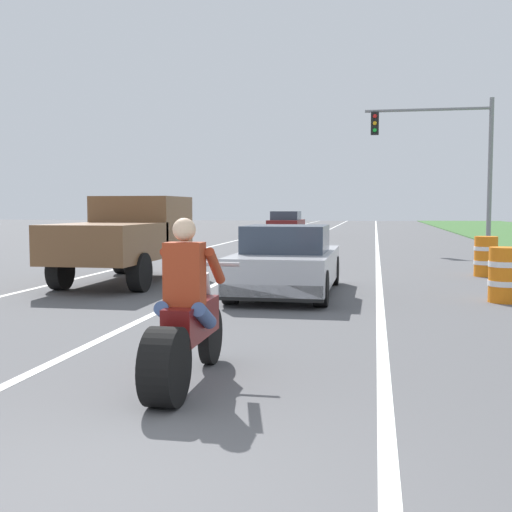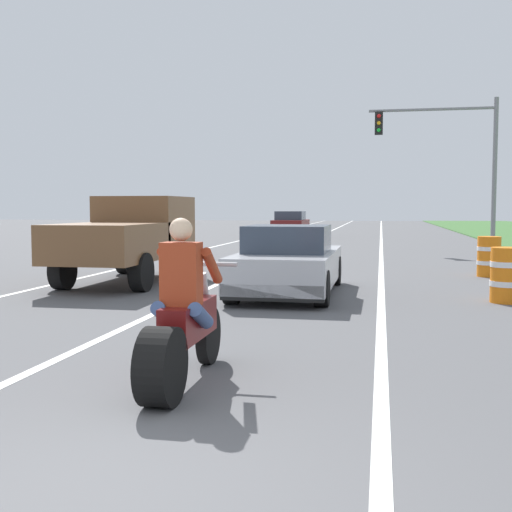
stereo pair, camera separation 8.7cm
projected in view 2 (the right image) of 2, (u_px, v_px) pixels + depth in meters
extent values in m
plane|color=#565659|center=(66.00, 503.00, 3.72)|extent=(160.00, 160.00, 0.00)
cube|color=white|center=(188.00, 253.00, 24.33)|extent=(0.14, 120.00, 0.01)
cube|color=white|center=(381.00, 255.00, 22.95)|extent=(0.14, 120.00, 0.01)
cube|color=white|center=(282.00, 254.00, 23.64)|extent=(0.14, 120.00, 0.01)
cylinder|color=black|center=(161.00, 367.00, 5.52)|extent=(0.28, 0.69, 0.69)
cylinder|color=black|center=(208.00, 335.00, 7.04)|extent=(0.12, 0.63, 0.63)
cube|color=#590F0F|center=(189.00, 320.00, 6.31)|extent=(0.28, 1.10, 0.36)
cylinder|color=#B2B2B7|center=(206.00, 303.00, 6.94)|extent=(0.08, 0.36, 0.73)
cylinder|color=#A5A5AA|center=(206.00, 264.00, 6.88)|extent=(0.70, 0.05, 0.05)
cube|color=#993319|center=(181.00, 274.00, 6.05)|extent=(0.36, 0.24, 0.60)
sphere|color=beige|center=(181.00, 230.00, 6.02)|extent=(0.22, 0.22, 0.22)
cylinder|color=#384C7A|center=(165.00, 315.00, 6.14)|extent=(0.14, 0.47, 0.32)
cylinder|color=#993319|center=(169.00, 265.00, 6.38)|extent=(0.10, 0.51, 0.40)
cylinder|color=#384C7A|center=(201.00, 316.00, 6.07)|extent=(0.14, 0.47, 0.32)
cylinder|color=#993319|center=(212.00, 266.00, 6.30)|extent=(0.10, 0.51, 0.40)
cube|color=#B7B7BC|center=(289.00, 267.00, 12.76)|extent=(1.80, 4.30, 0.64)
cube|color=#333D4C|center=(288.00, 239.00, 12.52)|extent=(1.56, 1.70, 0.52)
cube|color=black|center=(272.00, 293.00, 10.77)|extent=(1.76, 0.20, 0.28)
cylinder|color=black|center=(264.00, 269.00, 14.49)|extent=(0.24, 0.64, 0.64)
cylinder|color=black|center=(335.00, 271.00, 14.18)|extent=(0.24, 0.64, 0.64)
cylinder|color=black|center=(232.00, 286.00, 11.36)|extent=(0.24, 0.64, 0.64)
cylinder|color=black|center=(322.00, 289.00, 11.05)|extent=(0.24, 0.64, 0.64)
cube|color=brown|center=(145.00, 225.00, 15.65)|extent=(1.90, 2.10, 1.40)
cube|color=#333D4C|center=(150.00, 210.00, 15.96)|extent=(1.67, 0.29, 0.57)
cube|color=brown|center=(107.00, 243.00, 13.47)|extent=(1.90, 2.70, 0.80)
cylinder|color=black|center=(125.00, 258.00, 16.66)|extent=(0.28, 0.80, 0.80)
cylinder|color=black|center=(189.00, 259.00, 16.33)|extent=(0.28, 0.80, 0.80)
cylinder|color=black|center=(63.00, 271.00, 13.38)|extent=(0.28, 0.80, 0.80)
cylinder|color=black|center=(141.00, 272.00, 13.05)|extent=(0.28, 0.80, 0.80)
cylinder|color=gray|center=(494.00, 175.00, 25.11)|extent=(0.18, 0.18, 6.00)
cylinder|color=gray|center=(431.00, 109.00, 25.38)|extent=(4.89, 0.12, 0.12)
cube|color=black|center=(379.00, 123.00, 25.81)|extent=(0.32, 0.24, 0.90)
sphere|color=red|center=(379.00, 116.00, 25.65)|extent=(0.16, 0.16, 0.16)
sphere|color=orange|center=(379.00, 123.00, 25.67)|extent=(0.16, 0.16, 0.16)
sphere|color=green|center=(379.00, 130.00, 25.69)|extent=(0.16, 0.16, 0.16)
cylinder|color=orange|center=(507.00, 275.00, 11.54)|extent=(0.56, 0.56, 1.00)
cylinder|color=white|center=(507.00, 264.00, 11.52)|extent=(0.58, 0.58, 0.10)
cylinder|color=white|center=(506.00, 283.00, 11.55)|extent=(0.58, 0.58, 0.10)
cylinder|color=orange|center=(489.00, 257.00, 15.89)|extent=(0.56, 0.56, 1.00)
cylinder|color=white|center=(489.00, 249.00, 15.87)|extent=(0.58, 0.58, 0.10)
cylinder|color=white|center=(489.00, 263.00, 15.90)|extent=(0.58, 0.58, 0.10)
cube|color=maroon|center=(291.00, 226.00, 37.42)|extent=(1.76, 4.00, 0.70)
cube|color=#333D4C|center=(290.00, 216.00, 37.18)|extent=(1.56, 2.00, 0.50)
cylinder|color=black|center=(281.00, 231.00, 38.97)|extent=(0.20, 0.60, 0.60)
cylinder|color=black|center=(307.00, 231.00, 38.67)|extent=(0.20, 0.60, 0.60)
cylinder|color=black|center=(273.00, 233.00, 36.23)|extent=(0.20, 0.60, 0.60)
cylinder|color=black|center=(301.00, 233.00, 35.93)|extent=(0.20, 0.60, 0.60)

